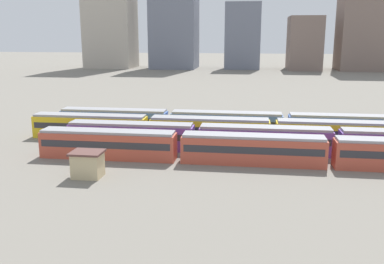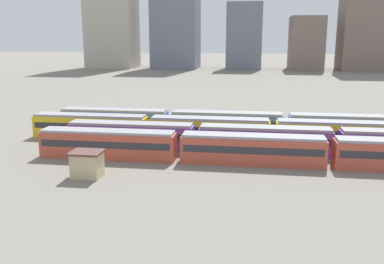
% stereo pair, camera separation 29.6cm
% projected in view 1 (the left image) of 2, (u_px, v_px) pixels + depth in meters
% --- Properties ---
extents(ground_plane, '(600.00, 600.00, 0.00)m').
position_uv_depth(ground_plane, '(126.00, 143.00, 64.13)').
color(ground_plane, slate).
extents(train_track_2, '(93.60, 3.06, 3.75)m').
position_uv_depth(train_track_2, '(339.00, 133.00, 62.00)').
color(train_track_2, yellow).
rests_on(train_track_2, ground_plane).
extents(signal_hut, '(3.60, 3.00, 3.04)m').
position_uv_depth(signal_hut, '(88.00, 164.00, 48.71)').
color(signal_hut, '#C6B284').
rests_on(signal_hut, ground_plane).
extents(distant_building_0, '(22.14, 18.90, 54.69)m').
position_uv_depth(distant_building_0, '(110.00, 9.00, 200.91)').
color(distant_building_0, '#B2A899').
rests_on(distant_building_0, ground_plane).
extents(distant_building_1, '(20.88, 20.44, 47.30)m').
position_uv_depth(distant_building_1, '(174.00, 17.00, 197.57)').
color(distant_building_1, slate).
rests_on(distant_building_1, ground_plane).
extents(distant_building_2, '(16.02, 12.34, 29.92)m').
position_uv_depth(distant_building_2, '(243.00, 36.00, 195.25)').
color(distant_building_2, slate).
rests_on(distant_building_2, ground_plane).
extents(distant_building_3, '(14.36, 21.40, 23.62)m').
position_uv_depth(distant_building_3, '(304.00, 43.00, 192.24)').
color(distant_building_3, '#7A665B').
rests_on(distant_building_3, ground_plane).
extents(distant_building_4, '(27.54, 19.35, 49.76)m').
position_uv_depth(distant_building_4, '(373.00, 13.00, 185.46)').
color(distant_building_4, '#7A665B').
rests_on(distant_building_4, ground_plane).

